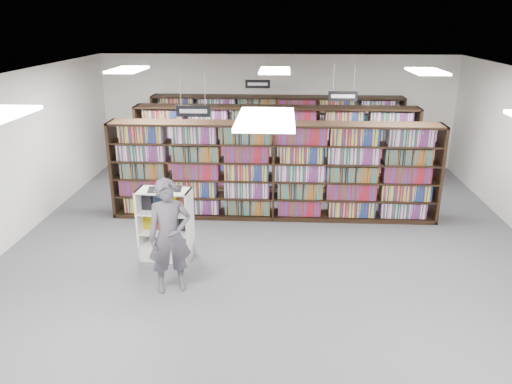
# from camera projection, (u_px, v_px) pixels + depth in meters

# --- Properties ---
(floor) EXTENTS (12.00, 12.00, 0.00)m
(floor) POSITION_uv_depth(u_px,v_px,m) (271.00, 258.00, 9.15)
(floor) COLOR #4A4A4E
(floor) RESTS_ON ground
(ceiling) EXTENTS (10.00, 12.00, 0.10)m
(ceiling) POSITION_uv_depth(u_px,v_px,m) (273.00, 81.00, 8.09)
(ceiling) COLOR white
(ceiling) RESTS_ON wall_back
(wall_back) EXTENTS (10.00, 0.10, 3.20)m
(wall_back) POSITION_uv_depth(u_px,v_px,m) (277.00, 112.00, 14.27)
(wall_back) COLOR white
(wall_back) RESTS_ON ground
(bookshelf_row_near) EXTENTS (7.00, 0.60, 2.10)m
(bookshelf_row_near) POSITION_uv_depth(u_px,v_px,m) (274.00, 171.00, 10.68)
(bookshelf_row_near) COLOR black
(bookshelf_row_near) RESTS_ON floor
(bookshelf_row_mid) EXTENTS (7.00, 0.60, 2.10)m
(bookshelf_row_mid) POSITION_uv_depth(u_px,v_px,m) (275.00, 148.00, 12.57)
(bookshelf_row_mid) COLOR black
(bookshelf_row_mid) RESTS_ON floor
(bookshelf_row_far) EXTENTS (7.00, 0.60, 2.10)m
(bookshelf_row_far) POSITION_uv_depth(u_px,v_px,m) (276.00, 133.00, 14.17)
(bookshelf_row_far) COLOR black
(bookshelf_row_far) RESTS_ON floor
(aisle_sign_left) EXTENTS (0.65, 0.02, 0.80)m
(aisle_sign_left) POSITION_uv_depth(u_px,v_px,m) (193.00, 110.00, 9.33)
(aisle_sign_left) COLOR #B2B2B7
(aisle_sign_left) RESTS_ON ceiling
(aisle_sign_right) EXTENTS (0.65, 0.02, 0.80)m
(aisle_sign_right) POSITION_uv_depth(u_px,v_px,m) (343.00, 95.00, 11.05)
(aisle_sign_right) COLOR #B2B2B7
(aisle_sign_right) RESTS_ON ceiling
(aisle_sign_center) EXTENTS (0.65, 0.02, 0.80)m
(aisle_sign_center) POSITION_uv_depth(u_px,v_px,m) (258.00, 83.00, 13.04)
(aisle_sign_center) COLOR #B2B2B7
(aisle_sign_center) RESTS_ON ceiling
(troffer_front_center) EXTENTS (0.60, 1.20, 0.04)m
(troffer_front_center) POSITION_uv_depth(u_px,v_px,m) (266.00, 119.00, 5.27)
(troffer_front_center) COLOR white
(troffer_front_center) RESTS_ON ceiling
(troffer_back_left) EXTENTS (0.60, 1.20, 0.04)m
(troffer_back_left) POSITION_uv_depth(u_px,v_px,m) (127.00, 70.00, 10.14)
(troffer_back_left) COLOR white
(troffer_back_left) RESTS_ON ceiling
(troffer_back_center) EXTENTS (0.60, 1.20, 0.04)m
(troffer_back_center) POSITION_uv_depth(u_px,v_px,m) (275.00, 71.00, 9.98)
(troffer_back_center) COLOR white
(troffer_back_center) RESTS_ON ceiling
(troffer_back_right) EXTENTS (0.60, 1.20, 0.04)m
(troffer_back_right) POSITION_uv_depth(u_px,v_px,m) (427.00, 71.00, 9.83)
(troffer_back_right) COLOR white
(troffer_back_right) RESTS_ON ceiling
(endcap_display) EXTENTS (0.98, 0.54, 1.32)m
(endcap_display) POSITION_uv_depth(u_px,v_px,m) (167.00, 234.00, 9.05)
(endcap_display) COLOR silver
(endcap_display) RESTS_ON floor
(open_book) EXTENTS (0.62, 0.41, 0.13)m
(open_book) POSITION_uv_depth(u_px,v_px,m) (164.00, 188.00, 8.72)
(open_book) COLOR black
(open_book) RESTS_ON endcap_display
(shopper) EXTENTS (0.79, 0.65, 1.87)m
(shopper) POSITION_uv_depth(u_px,v_px,m) (170.00, 236.00, 7.80)
(shopper) COLOR #504B56
(shopper) RESTS_ON floor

